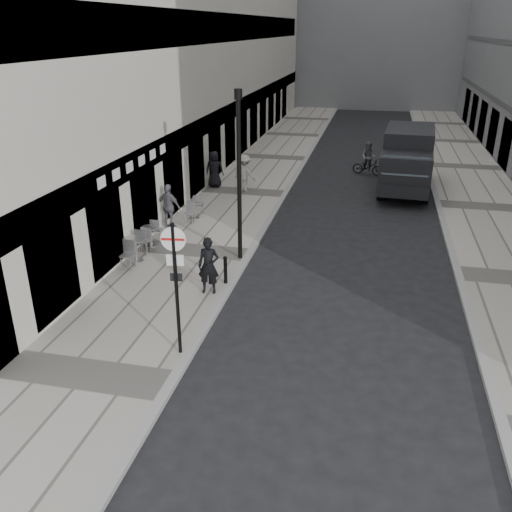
{
  "coord_description": "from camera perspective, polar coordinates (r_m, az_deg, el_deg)",
  "views": [
    {
      "loc": [
        4.04,
        -6.57,
        7.46
      ],
      "look_at": [
        0.96,
        7.35,
        1.4
      ],
      "focal_mm": 38.0,
      "sensor_mm": 36.0,
      "label": 1
    }
  ],
  "objects": [
    {
      "name": "pedestrian_c",
      "position": [
        26.95,
        -4.39,
        9.1
      ],
      "size": [
        0.93,
        0.67,
        1.77
      ],
      "primitive_type": "imported",
      "rotation": [
        0.0,
        0.0,
        3.27
      ],
      "color": "black",
      "rests_on": "sidewalk"
    },
    {
      "name": "lamppost",
      "position": [
        17.66,
        -1.8,
        9.16
      ],
      "size": [
        0.25,
        0.25,
        5.59
      ],
      "color": "black",
      "rests_on": "sidewalk"
    },
    {
      "name": "bollard_far",
      "position": [
        16.66,
        -3.23,
        -1.55
      ],
      "size": [
        0.11,
        0.11,
        0.84
      ],
      "primitive_type": "cylinder",
      "color": "black",
      "rests_on": "sidewalk"
    },
    {
      "name": "pedestrian_a",
      "position": [
        21.34,
        -9.15,
        5.14
      ],
      "size": [
        1.12,
        0.68,
        1.78
      ],
      "primitive_type": "imported",
      "rotation": [
        0.0,
        0.0,
        2.89
      ],
      "color": "slate",
      "rests_on": "sidewalk"
    },
    {
      "name": "cafe_table_mid",
      "position": [
        18.61,
        -12.57,
        0.84
      ],
      "size": [
        0.74,
        1.68,
        0.96
      ],
      "color": "#A6A6A8",
      "rests_on": "sidewalk"
    },
    {
      "name": "ground",
      "position": [
        10.73,
        -14.69,
        -21.96
      ],
      "size": [
        120.0,
        120.0,
        0.0
      ],
      "primitive_type": "plane",
      "color": "black",
      "rests_on": "ground"
    },
    {
      "name": "sidewalk",
      "position": [
        26.36,
        -1.27,
        6.72
      ],
      "size": [
        4.0,
        60.0,
        0.12
      ],
      "primitive_type": "cube",
      "color": "#A8A097",
      "rests_on": "ground"
    },
    {
      "name": "sign_post",
      "position": [
        12.54,
        -8.48,
        -1.71
      ],
      "size": [
        0.57,
        0.13,
        3.35
      ],
      "rotation": [
        0.0,
        0.0,
        0.13
      ],
      "color": "black",
      "rests_on": "sidewalk"
    },
    {
      "name": "cafe_table_far",
      "position": [
        22.5,
        -6.52,
        4.99
      ],
      "size": [
        0.66,
        1.49,
        0.85
      ],
      "color": "#B0B0B2",
      "rests_on": "sidewalk"
    },
    {
      "name": "cyclist",
      "position": [
        30.3,
        11.7,
        9.66
      ],
      "size": [
        1.76,
        1.05,
        1.79
      ],
      "rotation": [
        0.0,
        0.0,
        -0.31
      ],
      "color": "black",
      "rests_on": "ground"
    },
    {
      "name": "panel_van",
      "position": [
        27.7,
        15.65,
        10.03
      ],
      "size": [
        2.67,
        6.27,
        2.89
      ],
      "rotation": [
        0.0,
        0.0,
        -0.07
      ],
      "color": "black",
      "rests_on": "ground"
    },
    {
      "name": "far_sidewalk",
      "position": [
        26.14,
        22.95,
        4.72
      ],
      "size": [
        4.0,
        60.0,
        0.12
      ],
      "primitive_type": "cube",
      "color": "#A8A097",
      "rests_on": "ground"
    },
    {
      "name": "walking_man",
      "position": [
        15.95,
        -5.01,
        -1.03
      ],
      "size": [
        0.66,
        0.47,
        1.72
      ],
      "primitive_type": "imported",
      "rotation": [
        0.0,
        0.0,
        0.09
      ],
      "color": "black",
      "rests_on": "sidewalk"
    },
    {
      "name": "cafe_table_near",
      "position": [
        19.84,
        -11.02,
        2.21
      ],
      "size": [
        0.66,
        1.49,
        0.85
      ],
      "color": "#AAA9AC",
      "rests_on": "sidewalk"
    },
    {
      "name": "pedestrian_b",
      "position": [
        26.07,
        -1.21,
        8.7
      ],
      "size": [
        1.3,
        0.99,
        1.78
      ],
      "primitive_type": "imported",
      "rotation": [
        0.0,
        0.0,
        2.82
      ],
      "color": "#A9A29C",
      "rests_on": "sidewalk"
    },
    {
      "name": "bollard_near",
      "position": [
        16.65,
        -4.87,
        -1.65
      ],
      "size": [
        0.11,
        0.11,
        0.82
      ],
      "primitive_type": "cylinder",
      "color": "black",
      "rests_on": "sidewalk"
    }
  ]
}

